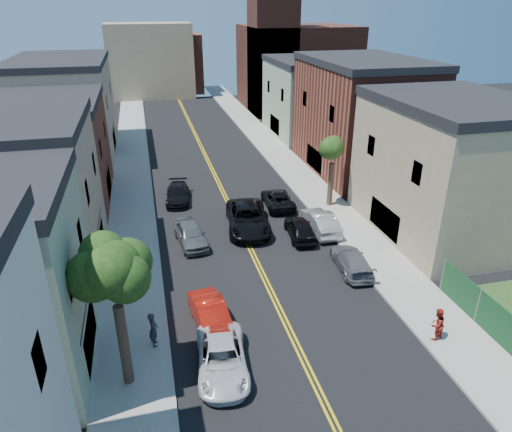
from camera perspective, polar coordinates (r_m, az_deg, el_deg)
sidewalk_left at (r=44.80m, az=-15.25°, el=4.35°), size 3.20×100.00×0.15m
sidewalk_right at (r=46.92m, az=4.42°, el=6.11°), size 3.20×100.00×0.15m
curb_left at (r=44.77m, az=-13.02°, el=4.58°), size 0.30×100.00×0.15m
curb_right at (r=46.42m, az=2.35°, el=5.96°), size 0.30×100.00×0.15m
bldg_left_tan_near at (r=30.21m, az=-27.83°, el=1.20°), size 9.00×10.00×9.00m
bldg_left_brick at (r=40.51m, az=-24.56°, el=6.66°), size 9.00×12.00×8.00m
bldg_left_tan_far at (r=53.74m, az=-22.43°, el=11.95°), size 9.00×16.00×9.50m
bldg_right_tan at (r=34.69m, az=22.70°, el=5.04°), size 9.00×12.00×9.00m
bldg_right_brick at (r=46.04m, az=12.80°, el=11.59°), size 9.00×14.00×10.00m
bldg_right_palegrn at (r=58.78m, az=6.71°, el=14.10°), size 9.00×12.00×8.50m
church at (r=73.19m, az=4.41°, el=18.70°), size 16.20×14.20×22.60m
backdrop_left at (r=84.66m, az=-12.92°, el=18.18°), size 14.00×8.00×12.00m
backdrop_center at (r=88.93m, az=-10.25°, el=18.05°), size 10.00×8.00×10.00m
tree_left_mid at (r=18.38m, az=-17.57°, el=-4.30°), size 5.20×5.20×9.29m
tree_right_far at (r=36.33m, az=9.63°, el=9.57°), size 4.40×4.40×8.03m
red_sedan at (r=24.06m, az=-5.53°, el=-12.21°), size 2.08×4.51×1.43m
white_pickup at (r=21.71m, az=-4.22°, el=-17.17°), size 2.69×4.98×1.33m
grey_car_left at (r=31.90m, az=-8.08°, el=-2.22°), size 2.29×4.60×1.51m
black_car_left at (r=38.96m, az=-9.66°, el=2.70°), size 2.36×4.73×1.32m
grey_car_right at (r=29.28m, az=11.73°, el=-5.44°), size 2.25×4.56×1.28m
black_car_right at (r=32.59m, az=5.48°, el=-1.54°), size 2.06×4.32×1.42m
silver_car_right at (r=33.62m, az=7.90°, el=-0.69°), size 1.69×4.70×1.54m
dark_car_right_far at (r=37.48m, az=2.71°, el=2.11°), size 2.36×4.74×1.29m
black_suv_lane at (r=33.61m, az=-1.06°, el=-0.26°), size 3.63×6.56×1.74m
pedestrian_left at (r=23.11m, az=-12.58°, el=-13.52°), size 0.44×0.66×1.81m
pedestrian_right at (r=24.60m, az=21.47°, el=-12.33°), size 1.01×0.90×1.71m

